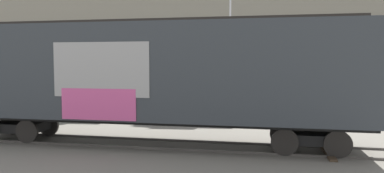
{
  "coord_description": "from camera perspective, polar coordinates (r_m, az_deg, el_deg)",
  "views": [
    {
      "loc": [
        4.53,
        -13.1,
        3.17
      ],
      "look_at": [
        2.09,
        0.61,
        2.21
      ],
      "focal_mm": 33.54,
      "sensor_mm": 36.0,
      "label": 1
    }
  ],
  "objects": [
    {
      "name": "ground_plane",
      "position": [
        14.22,
        -8.86,
        -8.98
      ],
      "size": [
        260.0,
        260.0,
        0.0
      ],
      "primitive_type": "plane",
      "color": "slate"
    },
    {
      "name": "track",
      "position": [
        14.25,
        -9.25,
        -8.79
      ],
      "size": [
        60.02,
        3.04,
        0.08
      ],
      "color": "#4C4742",
      "rests_on": "ground_plane"
    },
    {
      "name": "freight_car",
      "position": [
        13.66,
        -6.39,
        2.12
      ],
      "size": [
        16.03,
        3.24,
        4.78
      ],
      "color": "#33383D",
      "rests_on": "ground_plane"
    },
    {
      "name": "flagpole",
      "position": [
        23.97,
        5.6,
        10.61
      ],
      "size": [
        1.4,
        0.46,
        9.58
      ],
      "color": "silver",
      "rests_on": "ground_plane"
    },
    {
      "name": "hillside",
      "position": [
        69.48,
        6.45,
        7.02
      ],
      "size": [
        142.58,
        40.93,
        18.21
      ],
      "color": "gray",
      "rests_on": "ground_plane"
    },
    {
      "name": "parked_car_green",
      "position": [
        21.05,
        -18.39,
        -2.73
      ],
      "size": [
        4.76,
        2.18,
        1.55
      ],
      "color": "#1E5933",
      "rests_on": "ground_plane"
    },
    {
      "name": "parked_car_white",
      "position": [
        18.77,
        0.21,
        -3.15
      ],
      "size": [
        4.86,
        2.14,
        1.71
      ],
      "color": "silver",
      "rests_on": "ground_plane"
    }
  ]
}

